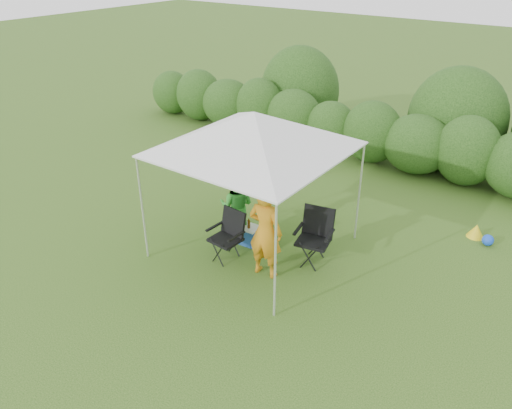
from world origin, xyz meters
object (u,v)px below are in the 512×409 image
Objects in this scene: canopy at (254,131)px; man at (265,232)px; cooler at (248,234)px; chair_right at (315,233)px; chair_left at (229,232)px; woman at (237,206)px.

canopy reaches higher than man.
chair_right is at bearing 7.45° from cooler.
woman is (-0.33, 0.68, 0.18)m from chair_left.
woman is (-1.72, -0.21, 0.12)m from chair_right.
chair_right is at bearing 14.35° from canopy.
woman is at bearing 166.06° from cooler.
chair_right is 1.10m from man.
chair_right is 0.60× the size of man.
chair_left is 0.67× the size of woman.
chair_right is 1.65m from chair_left.
chair_right is 1.09× the size of chair_left.
woman reaches higher than chair_left.
canopy is 1.80m from woman.
man reaches higher than woman.
canopy is 1.73× the size of man.
chair_left is 0.77m from woman.
cooler is (-0.20, 0.04, -2.26)m from canopy.
canopy is 2.27m from cooler.
chair_right is 0.73× the size of woman.
canopy reaches higher than woman.
cooler is (-0.90, 0.66, -0.70)m from man.
canopy reaches higher than cooler.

